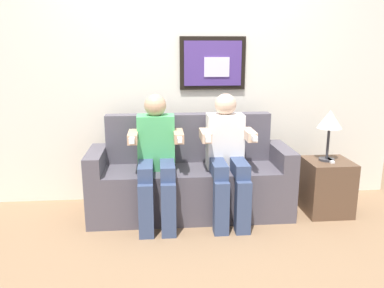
{
  "coord_description": "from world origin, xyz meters",
  "views": [
    {
      "loc": [
        -0.29,
        -3.06,
        1.49
      ],
      "look_at": [
        0.0,
        0.15,
        0.7
      ],
      "focal_mm": 36.66,
      "sensor_mm": 36.0,
      "label": 1
    }
  ],
  "objects_px": {
    "person_on_right": "(227,154)",
    "spare_remote_on_table": "(330,160)",
    "person_on_left": "(156,155)",
    "side_table_right": "(327,187)",
    "table_lamp": "(330,122)",
    "couch": "(190,181)"
  },
  "relations": [
    {
      "from": "person_on_right",
      "to": "couch",
      "type": "bearing_deg",
      "value": 151.25
    },
    {
      "from": "person_on_left",
      "to": "table_lamp",
      "type": "bearing_deg",
      "value": 2.63
    },
    {
      "from": "person_on_right",
      "to": "table_lamp",
      "type": "xyz_separation_m",
      "value": [
        0.93,
        0.07,
        0.25
      ]
    },
    {
      "from": "person_on_left",
      "to": "side_table_right",
      "type": "height_order",
      "value": "person_on_left"
    },
    {
      "from": "couch",
      "to": "table_lamp",
      "type": "height_order",
      "value": "table_lamp"
    },
    {
      "from": "table_lamp",
      "to": "couch",
      "type": "bearing_deg",
      "value": 175.54
    },
    {
      "from": "person_on_right",
      "to": "side_table_right",
      "type": "bearing_deg",
      "value": 3.71
    },
    {
      "from": "couch",
      "to": "person_on_right",
      "type": "bearing_deg",
      "value": -28.75
    },
    {
      "from": "person_on_left",
      "to": "spare_remote_on_table",
      "type": "xyz_separation_m",
      "value": [
        1.55,
        0.03,
        -0.1
      ]
    },
    {
      "from": "table_lamp",
      "to": "side_table_right",
      "type": "bearing_deg",
      "value": -25.71
    },
    {
      "from": "side_table_right",
      "to": "table_lamp",
      "type": "xyz_separation_m",
      "value": [
        -0.02,
        0.01,
        0.61
      ]
    },
    {
      "from": "person_on_right",
      "to": "side_table_right",
      "type": "distance_m",
      "value": 1.02
    },
    {
      "from": "person_on_right",
      "to": "table_lamp",
      "type": "height_order",
      "value": "person_on_right"
    },
    {
      "from": "table_lamp",
      "to": "person_on_left",
      "type": "bearing_deg",
      "value": -177.37
    },
    {
      "from": "couch",
      "to": "person_on_left",
      "type": "relative_size",
      "value": 1.63
    },
    {
      "from": "person_on_right",
      "to": "table_lamp",
      "type": "distance_m",
      "value": 0.97
    },
    {
      "from": "couch",
      "to": "person_on_left",
      "type": "xyz_separation_m",
      "value": [
        -0.3,
        -0.17,
        0.29
      ]
    },
    {
      "from": "person_on_left",
      "to": "spare_remote_on_table",
      "type": "distance_m",
      "value": 1.56
    },
    {
      "from": "person_on_right",
      "to": "spare_remote_on_table",
      "type": "bearing_deg",
      "value": 2.11
    },
    {
      "from": "person_on_right",
      "to": "spare_remote_on_table",
      "type": "xyz_separation_m",
      "value": [
        0.94,
        0.03,
        -0.1
      ]
    },
    {
      "from": "person_on_left",
      "to": "table_lamp",
      "type": "xyz_separation_m",
      "value": [
        1.54,
        0.07,
        0.25
      ]
    },
    {
      "from": "person_on_right",
      "to": "spare_remote_on_table",
      "type": "distance_m",
      "value": 0.95
    }
  ]
}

